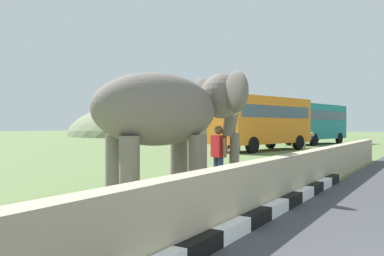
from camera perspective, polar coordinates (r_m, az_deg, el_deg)
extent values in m
cube|color=black|center=(5.14, 1.19, -17.04)|extent=(0.90, 0.20, 0.24)
cube|color=white|center=(5.90, 5.89, -14.75)|extent=(0.90, 0.20, 0.24)
cube|color=black|center=(6.69, 9.43, -12.93)|extent=(0.90, 0.20, 0.24)
cube|color=white|center=(7.51, 12.17, -11.47)|extent=(0.90, 0.20, 0.24)
cube|color=black|center=(8.34, 14.34, -10.28)|extent=(0.90, 0.20, 0.24)
cube|color=white|center=(9.19, 16.11, -9.29)|extent=(0.90, 0.20, 0.24)
cube|color=black|center=(10.04, 17.57, -8.47)|extent=(0.90, 0.20, 0.24)
cube|color=white|center=(10.91, 18.79, -7.77)|extent=(0.90, 0.20, 0.24)
cube|color=black|center=(11.77, 19.83, -7.17)|extent=(0.90, 0.20, 0.24)
cube|color=tan|center=(6.82, 7.41, -9.41)|extent=(28.00, 0.36, 1.00)
cylinder|color=slate|center=(9.92, -1.91, -5.06)|extent=(0.44, 0.44, 1.44)
cylinder|color=slate|center=(9.15, 0.83, -5.52)|extent=(0.44, 0.44, 1.44)
cylinder|color=slate|center=(9.22, -11.24, -5.48)|extent=(0.44, 0.44, 1.44)
cylinder|color=slate|center=(8.38, -9.15, -6.06)|extent=(0.44, 0.44, 1.44)
ellipsoid|color=slate|center=(9.09, -5.23, 2.74)|extent=(3.49, 2.82, 1.70)
sphere|color=slate|center=(10.07, 4.43, 4.69)|extent=(1.16, 1.16, 1.16)
ellipsoid|color=#D84C8C|center=(10.25, 5.76, 5.46)|extent=(0.61, 0.73, 0.44)
ellipsoid|color=slate|center=(10.64, 1.35, 4.73)|extent=(0.62, 0.91, 1.00)
ellipsoid|color=slate|center=(9.36, 6.48, 5.33)|extent=(0.62, 0.91, 1.00)
cylinder|color=slate|center=(10.21, 5.76, 1.54)|extent=(0.56, 0.65, 1.00)
cylinder|color=slate|center=(10.30, 6.27, -2.92)|extent=(0.37, 0.39, 0.81)
cone|color=beige|center=(10.41, 4.58, 2.07)|extent=(0.38, 0.57, 0.22)
cone|color=beige|center=(9.96, 6.45, 2.15)|extent=(0.38, 0.57, 0.22)
cylinder|color=navy|center=(10.53, 3.58, -6.45)|extent=(0.15, 0.15, 0.82)
cylinder|color=navy|center=(10.36, 4.22, -6.56)|extent=(0.15, 0.15, 0.82)
cube|color=red|center=(10.39, 3.90, -2.67)|extent=(0.39, 0.46, 0.58)
cylinder|color=#9E7251|center=(10.60, 3.08, -2.76)|extent=(0.15, 0.19, 0.53)
cylinder|color=#9E7251|center=(10.18, 4.75, -2.89)|extent=(0.12, 0.13, 0.52)
sphere|color=#9E7251|center=(10.37, 3.90, -0.29)|extent=(0.23, 0.23, 0.23)
cube|color=orange|center=(26.17, 10.27, 1.10)|extent=(8.34, 4.39, 3.00)
cube|color=#3F5160|center=(26.19, 10.27, 2.28)|extent=(7.73, 4.27, 0.76)
cylinder|color=black|center=(28.93, 11.44, -1.95)|extent=(1.04, 0.54, 1.00)
cylinder|color=black|center=(27.67, 15.33, -2.06)|extent=(1.04, 0.54, 1.00)
cylinder|color=black|center=(24.95, 4.65, -2.31)|extent=(1.04, 0.54, 1.00)
cylinder|color=black|center=(23.47, 8.82, -2.48)|extent=(1.04, 0.54, 1.00)
cube|color=teal|center=(36.40, 17.54, 0.88)|extent=(8.38, 3.95, 3.00)
cube|color=#3F5160|center=(36.41, 17.54, 1.72)|extent=(7.75, 3.87, 0.76)
cylinder|color=black|center=(39.24, 17.64, -1.35)|extent=(1.04, 0.48, 1.00)
cylinder|color=black|center=(38.31, 20.75, -1.40)|extent=(1.04, 0.48, 1.00)
cylinder|color=black|center=(34.66, 13.98, -1.57)|extent=(1.04, 0.48, 1.00)
cylinder|color=black|center=(33.60, 17.41, -1.64)|extent=(1.04, 0.48, 1.00)
cylinder|color=beige|center=(24.62, 6.46, -2.75)|extent=(0.12, 0.12, 0.65)
cylinder|color=beige|center=(24.32, 6.96, -2.79)|extent=(0.12, 0.12, 0.65)
cylinder|color=beige|center=(24.11, 4.72, -2.82)|extent=(0.12, 0.12, 0.65)
cylinder|color=beige|center=(23.81, 5.20, -2.86)|extent=(0.12, 0.12, 0.65)
ellipsoid|color=beige|center=(24.19, 5.84, -1.45)|extent=(1.60, 1.25, 0.66)
ellipsoid|color=beige|center=(24.72, 7.61, -1.18)|extent=(0.48, 0.42, 0.32)
cylinder|color=tan|center=(30.59, 16.21, -2.16)|extent=(0.12, 0.12, 0.65)
cylinder|color=tan|center=(30.23, 16.21, -2.19)|extent=(0.12, 0.12, 0.65)
cylinder|color=tan|center=(30.61, 14.52, -2.15)|extent=(0.12, 0.12, 0.65)
cylinder|color=tan|center=(30.25, 14.50, -2.18)|extent=(0.12, 0.12, 0.65)
ellipsoid|color=tan|center=(30.39, 15.36, -1.09)|extent=(0.99, 1.61, 0.66)
ellipsoid|color=tan|center=(30.39, 17.12, -0.91)|extent=(0.36, 0.46, 0.32)
ellipsoid|color=#727D5C|center=(70.54, -0.64, -0.99)|extent=(45.46, 36.37, 13.48)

